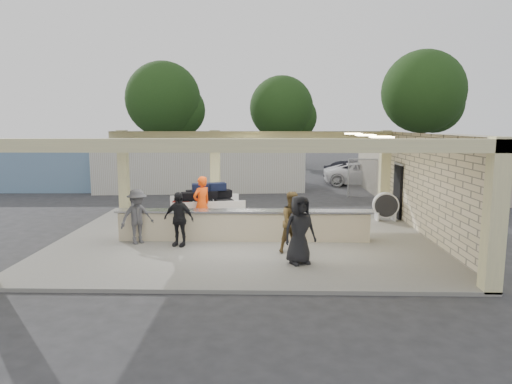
{
  "coord_description": "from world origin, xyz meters",
  "views": [
    {
      "loc": [
        0.74,
        -14.83,
        3.83
      ],
      "look_at": [
        0.36,
        1.0,
        1.44
      ],
      "focal_mm": 32.0,
      "sensor_mm": 36.0,
      "label": 1
    }
  ],
  "objects_px": {
    "drum_fan": "(386,205)",
    "car_dark": "(359,172)",
    "baggage_counter": "(244,225)",
    "luggage_cart": "(205,203)",
    "passenger_c": "(137,216)",
    "passenger_a": "(293,222)",
    "car_white_b": "(444,173)",
    "baggage_handler": "(202,204)",
    "container_blue": "(55,168)",
    "car_white_a": "(365,174)",
    "container_white": "(200,169)",
    "passenger_d": "(300,230)",
    "passenger_b": "(179,219)"
  },
  "relations": [
    {
      "from": "passenger_d",
      "to": "car_white_a",
      "type": "xyz_separation_m",
      "value": [
        5.24,
        16.62,
        -0.32
      ]
    },
    {
      "from": "drum_fan",
      "to": "passenger_a",
      "type": "height_order",
      "value": "passenger_a"
    },
    {
      "from": "baggage_handler",
      "to": "car_white_a",
      "type": "xyz_separation_m",
      "value": [
        8.39,
        12.96,
        -0.35
      ]
    },
    {
      "from": "drum_fan",
      "to": "car_white_b",
      "type": "xyz_separation_m",
      "value": [
        6.5,
        11.13,
        0.09
      ]
    },
    {
      "from": "baggage_counter",
      "to": "baggage_handler",
      "type": "relative_size",
      "value": 4.26
    },
    {
      "from": "baggage_handler",
      "to": "container_blue",
      "type": "xyz_separation_m",
      "value": [
        -9.96,
        10.33,
        0.24
      ]
    },
    {
      "from": "passenger_b",
      "to": "container_white",
      "type": "xyz_separation_m",
      "value": [
        -1.08,
        12.07,
        0.32
      ]
    },
    {
      "from": "passenger_c",
      "to": "car_white_b",
      "type": "xyz_separation_m",
      "value": [
        15.14,
        14.81,
        -0.19
      ]
    },
    {
      "from": "drum_fan",
      "to": "passenger_d",
      "type": "xyz_separation_m",
      "value": [
        -3.73,
        -5.63,
        0.35
      ]
    },
    {
      "from": "passenger_b",
      "to": "passenger_d",
      "type": "height_order",
      "value": "passenger_d"
    },
    {
      "from": "passenger_a",
      "to": "passenger_c",
      "type": "distance_m",
      "value": 4.88
    },
    {
      "from": "baggage_counter",
      "to": "car_white_b",
      "type": "distance_m",
      "value": 18.58
    },
    {
      "from": "car_white_a",
      "to": "car_dark",
      "type": "xyz_separation_m",
      "value": [
        -0.23,
        0.73,
        0.04
      ]
    },
    {
      "from": "passenger_a",
      "to": "baggage_handler",
      "type": "bearing_deg",
      "value": 116.86
    },
    {
      "from": "luggage_cart",
      "to": "car_dark",
      "type": "relative_size",
      "value": 0.66
    },
    {
      "from": "baggage_counter",
      "to": "passenger_a",
      "type": "height_order",
      "value": "passenger_a"
    },
    {
      "from": "passenger_d",
      "to": "baggage_handler",
      "type": "bearing_deg",
      "value": 106.18
    },
    {
      "from": "passenger_a",
      "to": "car_dark",
      "type": "relative_size",
      "value": 0.4
    },
    {
      "from": "luggage_cart",
      "to": "car_white_a",
      "type": "bearing_deg",
      "value": 42.31
    },
    {
      "from": "car_dark",
      "to": "baggage_counter",
      "type": "bearing_deg",
      "value": -159.15
    },
    {
      "from": "container_white",
      "to": "container_blue",
      "type": "xyz_separation_m",
      "value": [
        -8.45,
        0.22,
        0.05
      ]
    },
    {
      "from": "baggage_counter",
      "to": "passenger_b",
      "type": "height_order",
      "value": "passenger_b"
    },
    {
      "from": "baggage_counter",
      "to": "baggage_handler",
      "type": "bearing_deg",
      "value": 141.61
    },
    {
      "from": "container_blue",
      "to": "baggage_handler",
      "type": "bearing_deg",
      "value": -48.01
    },
    {
      "from": "luggage_cart",
      "to": "passenger_c",
      "type": "bearing_deg",
      "value": -134.95
    },
    {
      "from": "car_white_a",
      "to": "container_white",
      "type": "distance_m",
      "value": 10.31
    },
    {
      "from": "drum_fan",
      "to": "car_dark",
      "type": "relative_size",
      "value": 0.24
    },
    {
      "from": "passenger_a",
      "to": "container_blue",
      "type": "xyz_separation_m",
      "value": [
        -13.0,
        12.9,
        0.32
      ]
    },
    {
      "from": "baggage_counter",
      "to": "passenger_b",
      "type": "bearing_deg",
      "value": -159.2
    },
    {
      "from": "passenger_c",
      "to": "luggage_cart",
      "type": "bearing_deg",
      "value": 18.86
    },
    {
      "from": "passenger_a",
      "to": "car_white_b",
      "type": "height_order",
      "value": "passenger_a"
    },
    {
      "from": "baggage_handler",
      "to": "car_white_b",
      "type": "relative_size",
      "value": 0.4
    },
    {
      "from": "baggage_counter",
      "to": "car_white_b",
      "type": "height_order",
      "value": "car_white_b"
    },
    {
      "from": "baggage_handler",
      "to": "car_white_a",
      "type": "relative_size",
      "value": 0.39
    },
    {
      "from": "baggage_counter",
      "to": "car_dark",
      "type": "bearing_deg",
      "value": 66.0
    },
    {
      "from": "baggage_handler",
      "to": "container_white",
      "type": "relative_size",
      "value": 0.17
    },
    {
      "from": "car_white_a",
      "to": "drum_fan",
      "type": "bearing_deg",
      "value": 176.23
    },
    {
      "from": "luggage_cart",
      "to": "drum_fan",
      "type": "bearing_deg",
      "value": -4.62
    },
    {
      "from": "car_white_a",
      "to": "car_dark",
      "type": "height_order",
      "value": "car_dark"
    },
    {
      "from": "container_white",
      "to": "baggage_counter",
      "type": "bearing_deg",
      "value": -80.64
    },
    {
      "from": "passenger_d",
      "to": "car_white_a",
      "type": "height_order",
      "value": "passenger_d"
    },
    {
      "from": "container_blue",
      "to": "car_white_b",
      "type": "bearing_deg",
      "value": 4.82
    },
    {
      "from": "baggage_handler",
      "to": "car_white_a",
      "type": "bearing_deg",
      "value": -169.9
    },
    {
      "from": "luggage_cart",
      "to": "passenger_a",
      "type": "relative_size",
      "value": 1.64
    },
    {
      "from": "passenger_b",
      "to": "car_dark",
      "type": "bearing_deg",
      "value": 78.17
    },
    {
      "from": "car_dark",
      "to": "passenger_b",
      "type": "bearing_deg",
      "value": -163.92
    },
    {
      "from": "passenger_b",
      "to": "container_white",
      "type": "distance_m",
      "value": 12.12
    },
    {
      "from": "passenger_c",
      "to": "car_white_b",
      "type": "distance_m",
      "value": 21.18
    },
    {
      "from": "baggage_handler",
      "to": "container_blue",
      "type": "height_order",
      "value": "container_blue"
    },
    {
      "from": "car_white_b",
      "to": "baggage_counter",
      "type": "bearing_deg",
      "value": 157.37
    }
  ]
}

